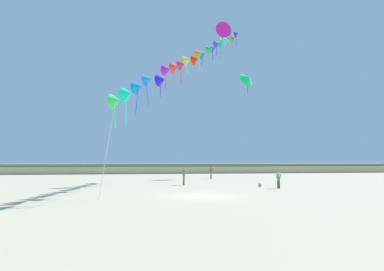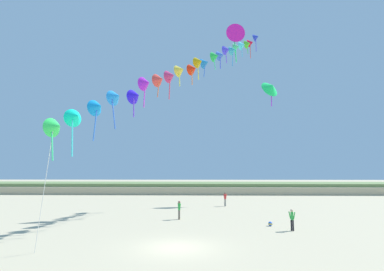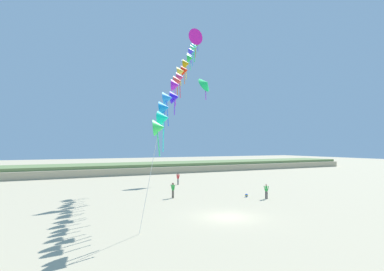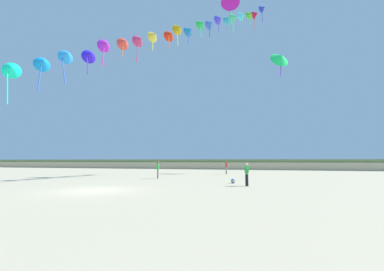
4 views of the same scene
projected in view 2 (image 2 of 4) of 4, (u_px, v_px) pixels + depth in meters
name	position (u px, v px, depth m)	size (l,w,h in m)	color
ground_plane	(176.00, 248.00, 17.56)	(240.00, 240.00, 0.00)	#C1B28E
dune_ridge	(193.00, 188.00, 59.97)	(120.00, 12.23, 1.97)	tan
person_near_left	(225.00, 198.00, 37.66)	(0.41, 0.55, 1.73)	gray
person_near_right	(292.00, 218.00, 22.52)	(0.44, 0.46, 1.60)	black
person_mid_center	(179.00, 209.00, 27.70)	(0.36, 0.55, 1.68)	#726656
kite_banner_string	(199.00, 64.00, 29.98)	(17.98, 26.89, 24.32)	#33EE5B
large_kite_low_lead	(271.00, 87.00, 43.93)	(3.44, 3.20, 4.29)	#1EEF66
large_kite_mid_trail	(235.00, 34.00, 37.07)	(2.40, 0.99, 4.67)	#E81CA9
beach_ball	(270.00, 224.00, 24.39)	(0.36, 0.36, 0.36)	blue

